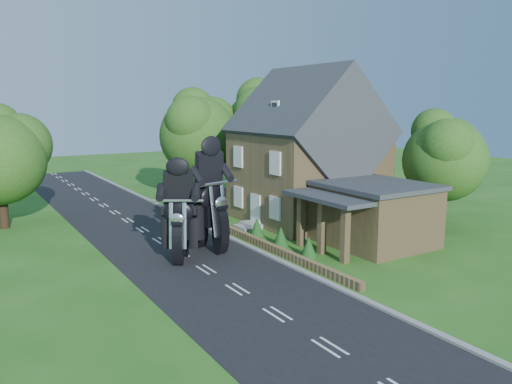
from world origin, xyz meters
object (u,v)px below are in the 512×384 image
annex (372,213)px  motorcycle_lead (210,234)px  garden_wall (234,231)px  house (307,156)px  motorcycle_follow (180,246)px

annex → motorcycle_lead: (-8.32, 3.47, -0.85)m
annex → garden_wall: bearing=133.8°
house → motorcycle_lead: house is taller
motorcycle_follow → garden_wall: bearing=-114.8°
motorcycle_lead → motorcycle_follow: motorcycle_lead is taller
house → motorcycle_lead: (-8.94, -3.33, -3.43)m
garden_wall → annex: (5.57, -5.80, 1.57)m
garden_wall → motorcycle_follow: motorcycle_follow is taller
motorcycle_lead → motorcycle_follow: bearing=7.2°
annex → motorcycle_lead: size_ratio=3.59×
garden_wall → annex: bearing=-46.2°
house → motorcycle_follow: size_ratio=6.12×
house → annex: 7.30m
garden_wall → annex: size_ratio=3.12×
motorcycle_follow → annex: bearing=-162.5°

